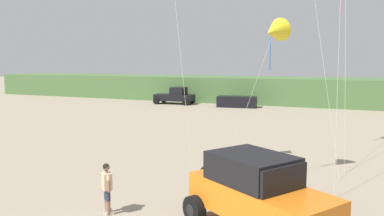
% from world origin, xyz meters
% --- Properties ---
extents(dune_ridge, '(90.00, 8.59, 3.05)m').
position_xyz_m(dune_ridge, '(-1.14, 39.94, 1.52)').
color(dune_ridge, '#4C703D').
rests_on(dune_ridge, ground_plane).
extents(jeep, '(4.97, 4.27, 2.26)m').
position_xyz_m(jeep, '(2.10, 3.14, 1.20)').
color(jeep, orange).
rests_on(jeep, ground_plane).
extents(person_watching, '(0.51, 0.46, 1.67)m').
position_xyz_m(person_watching, '(-2.71, 2.63, 0.94)').
color(person_watching, '#8C664C').
rests_on(person_watching, ground_plane).
extents(distant_pickup, '(4.70, 2.61, 1.98)m').
position_xyz_m(distant_pickup, '(-15.46, 33.35, 0.94)').
color(distant_pickup, black).
rests_on(distant_pickup, ground_plane).
extents(distant_sedan, '(4.38, 2.21, 1.20)m').
position_xyz_m(distant_sedan, '(-7.83, 33.10, 0.60)').
color(distant_sedan, black).
rests_on(distant_sedan, ground_plane).
extents(kite_white_parafoil, '(2.27, 2.60, 6.67)m').
position_xyz_m(kite_white_parafoil, '(1.30, 8.41, 6.09)').
color(kite_white_parafoil, yellow).
rests_on(kite_white_parafoil, ground_plane).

